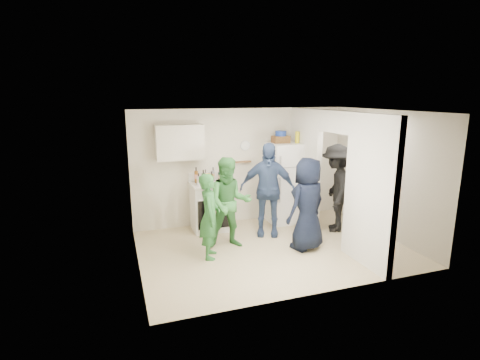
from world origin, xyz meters
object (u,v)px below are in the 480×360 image
Objects in this scene: wicker_basket at (281,139)px; person_green_center at (229,203)px; fridge at (285,183)px; person_green_left at (210,216)px; person_navy at (307,204)px; blue_bowl at (281,133)px; person_denim at (267,190)px; person_nook at (336,188)px; yellow_cup_stack_top at (297,137)px; stove at (211,206)px.

wicker_basket reaches higher than person_green_center.
person_green_left is (-2.05, -1.32, -0.14)m from fridge.
person_green_center is 1.41m from person_navy.
person_denim is (-0.59, -0.69, -1.03)m from blue_bowl.
person_denim is at bearing -86.22° from person_navy.
person_nook is (0.85, -0.91, -1.06)m from blue_bowl.
yellow_cup_stack_top is 0.14× the size of person_nook.
wicker_basket is 1.40× the size of yellow_cup_stack_top.
person_navy is at bearing -80.61° from person_green_left.
stove is 2.12m from person_navy.
yellow_cup_stack_top reaches higher than wicker_basket.
blue_bowl is 1.95m from person_navy.
person_nook reaches higher than person_green_center.
person_green_center is at bearing -144.77° from wicker_basket.
person_green_left reaches higher than stove.
wicker_basket reaches higher than person_navy.
blue_bowl is at bearing 0.00° from wicker_basket.
wicker_basket is 1.88m from person_navy.
person_denim is (-0.91, -0.54, -0.95)m from yellow_cup_stack_top.
person_nook is at bearing -55.19° from yellow_cup_stack_top.
person_navy is (-0.50, -1.44, -1.04)m from yellow_cup_stack_top.
wicker_basket is (1.57, 0.02, 1.34)m from stove.
blue_bowl reaches higher than person_navy.
person_denim reaches higher than person_green_left.
blue_bowl is 1.64m from person_nook.
blue_bowl is at bearing 153.43° from fridge.
yellow_cup_stack_top is at bearing 36.86° from person_green_center.
person_denim is at bearing -47.00° from person_green_left.
person_denim is at bearing -149.39° from yellow_cup_stack_top.
fridge is 0.96m from wicker_basket.
person_green_left is at bearing -130.20° from person_denim.
person_green_left is 0.57m from person_green_center.
person_green_center is 0.99× the size of person_navy.
person_navy is (1.77, -0.21, 0.11)m from person_green_left.
yellow_cup_stack_top reaches higher than fridge.
fridge is 0.97× the size of person_nook.
wicker_basket is 0.19× the size of person_denim.
person_green_center is 2.34m from person_nook.
blue_bowl is at bearing 45.59° from person_green_center.
stove is at bearing -69.02° from person_navy.
fridge is at bearing -26.57° from wicker_basket.
person_green_left is (-0.38, -1.35, 0.25)m from stove.
blue_bowl is (0.00, 0.00, 0.13)m from wicker_basket.
blue_bowl is 0.14× the size of person_green_center.
stove is at bearing -179.27° from blue_bowl.
fridge is 1.04m from yellow_cup_stack_top.
yellow_cup_stack_top is at bearing -25.11° from blue_bowl.
wicker_basket is 1.56m from person_nook.
person_navy is at bearing -29.22° from person_nook.
yellow_cup_stack_top is at bearing -3.94° from stove.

